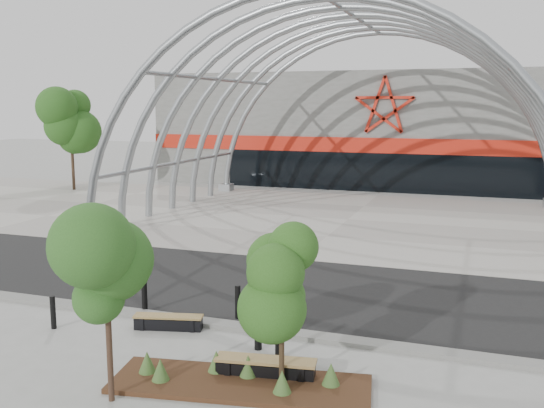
{
  "coord_description": "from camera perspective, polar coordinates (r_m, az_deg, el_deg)",
  "views": [
    {
      "loc": [
        6.39,
        -14.06,
        5.74
      ],
      "look_at": [
        0.0,
        4.0,
        2.6
      ],
      "focal_mm": 40.0,
      "sensor_mm": 36.0,
      "label": 1
    }
  ],
  "objects": [
    {
      "name": "bollard_3",
      "position": [
        14.6,
        -1.32,
        -11.49
      ],
      "size": [
        0.18,
        0.18,
        1.11
      ],
      "primitive_type": "cylinder",
      "color": "black",
      "rests_on": "ground"
    },
    {
      "name": "bollard_4",
      "position": [
        14.11,
        0.64,
        -12.41
      ],
      "size": [
        0.17,
        0.17,
        1.04
      ],
      "primitive_type": "cylinder",
      "color": "black",
      "rests_on": "ground"
    },
    {
      "name": "bollard_1",
      "position": [
        17.42,
        -11.91,
        -8.47
      ],
      "size": [
        0.15,
        0.15,
        0.97
      ],
      "primitive_type": "cylinder",
      "color": "black",
      "rests_on": "ground"
    },
    {
      "name": "ground",
      "position": [
        16.48,
        -4.73,
        -11.11
      ],
      "size": [
        140.0,
        140.0,
        0.0
      ],
      "primitive_type": "plane",
      "color": "gray",
      "rests_on": "ground"
    },
    {
      "name": "vault_canopy",
      "position": [
        30.78,
        7.16,
        -1.48
      ],
      "size": [
        20.8,
        15.8,
        20.36
      ],
      "color": "#91969A",
      "rests_on": "ground"
    },
    {
      "name": "arena_building",
      "position": [
        47.97,
        11.91,
        7.02
      ],
      "size": [
        34.0,
        15.24,
        8.0
      ],
      "color": "#63635E",
      "rests_on": "ground"
    },
    {
      "name": "street_tree_1",
      "position": [
        12.18,
        0.94,
        -6.94
      ],
      "size": [
        1.37,
        1.37,
        3.25
      ],
      "color": "#2E2414",
      "rests_on": "ground"
    },
    {
      "name": "bench_1",
      "position": [
        13.28,
        -0.61,
        -15.27
      ],
      "size": [
        2.19,
        0.79,
        0.45
      ],
      "color": "black",
      "rests_on": "ground"
    },
    {
      "name": "bollard_0",
      "position": [
        16.89,
        -19.91,
        -9.56
      ],
      "size": [
        0.14,
        0.14,
        0.87
      ],
      "primitive_type": "cylinder",
      "color": "black",
      "rests_on": "ground"
    },
    {
      "name": "street_tree_0",
      "position": [
        11.96,
        -15.37,
        -5.99
      ],
      "size": [
        1.62,
        1.62,
        3.69
      ],
      "color": "#301D16",
      "rests_on": "ground"
    },
    {
      "name": "forecourt",
      "position": [
        30.78,
        7.16,
        -1.48
      ],
      "size": [
        60.0,
        17.0,
        0.04
      ],
      "primitive_type": "cube",
      "color": "#9F9990",
      "rests_on": "ground"
    },
    {
      "name": "kerb",
      "position": [
        16.24,
        -5.11,
        -11.2
      ],
      "size": [
        60.0,
        0.5,
        0.12
      ],
      "primitive_type": "cube",
      "color": "slate",
      "rests_on": "ground"
    },
    {
      "name": "road",
      "position": [
        19.55,
        -0.49,
        -7.74
      ],
      "size": [
        140.0,
        7.0,
        0.02
      ],
      "primitive_type": "cube",
      "color": "black",
      "rests_on": "ground"
    },
    {
      "name": "planting_bed",
      "position": [
        13.04,
        -3.3,
        -16.16
      ],
      "size": [
        5.54,
        2.49,
        0.57
      ],
      "color": "#311C12",
      "rests_on": "ground"
    },
    {
      "name": "bollard_2",
      "position": [
        16.62,
        -3.24,
        -9.21
      ],
      "size": [
        0.15,
        0.15,
        0.93
      ],
      "primitive_type": "cylinder",
      "color": "black",
      "rests_on": "ground"
    },
    {
      "name": "bench_0",
      "position": [
        16.17,
        -9.73,
        -10.93
      ],
      "size": [
        1.83,
        0.82,
        0.38
      ],
      "color": "black",
      "rests_on": "ground"
    },
    {
      "name": "bg_tree_0",
      "position": [
        43.1,
        -18.43,
        7.37
      ],
      "size": [
        3.0,
        3.0,
        6.45
      ],
      "color": "black",
      "rests_on": "ground"
    }
  ]
}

